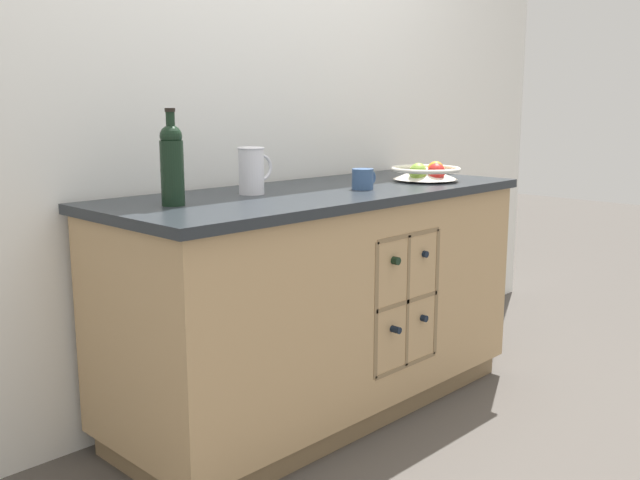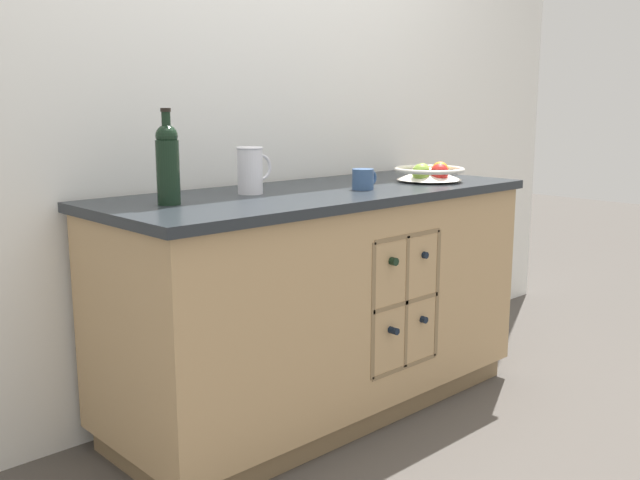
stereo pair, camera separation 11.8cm
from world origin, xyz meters
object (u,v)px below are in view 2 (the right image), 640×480
at_px(white_pitcher, 251,169).
at_px(standing_wine_bottle, 168,162).
at_px(fruit_bowl, 430,172).
at_px(ceramic_mug, 364,179).

relative_size(white_pitcher, standing_wine_bottle, 0.55).
bearing_deg(white_pitcher, fruit_bowl, -13.34).
height_order(fruit_bowl, white_pitcher, white_pitcher).
relative_size(fruit_bowl, ceramic_mug, 2.54).
distance_m(fruit_bowl, ceramic_mug, 0.41).
distance_m(white_pitcher, ceramic_mug, 0.45).
distance_m(ceramic_mug, standing_wine_bottle, 0.79).
bearing_deg(fruit_bowl, white_pitcher, 166.66).
height_order(fruit_bowl, ceramic_mug, fruit_bowl).
relative_size(ceramic_mug, standing_wine_bottle, 0.38).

